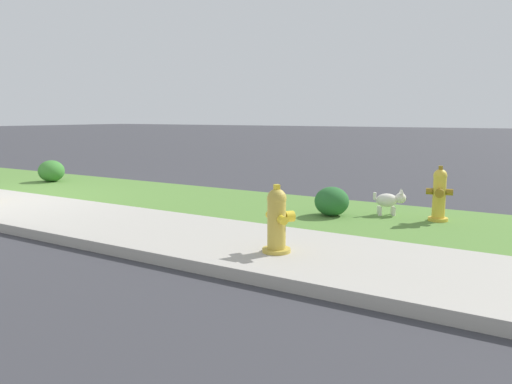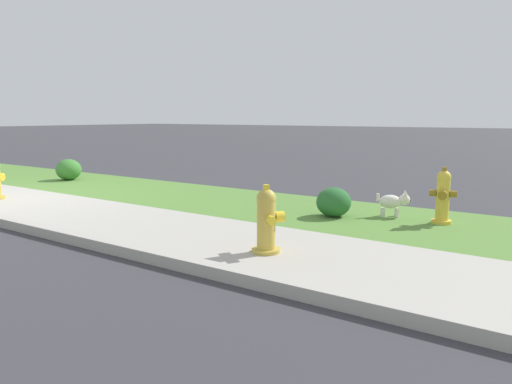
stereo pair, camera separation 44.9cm
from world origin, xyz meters
TOP-DOWN VIEW (x-y plane):
  - grass_verge at (0.00, 2.23)m, footprint 18.00×2.46m
  - fire_hydrant_mid_block at (6.92, 2.47)m, footprint 0.37×0.33m
  - fire_hydrant_near_corner at (5.80, -0.14)m, footprint 0.36×0.35m
  - small_white_dog at (6.22, 2.52)m, footprint 0.44×0.33m
  - shrub_bush_mid_verge at (5.50, 2.04)m, footprint 0.50×0.50m
  - shrub_bush_far_verge at (-1.34, 2.32)m, footprint 0.56×0.56m

SIDE VIEW (x-z plane):
  - grass_verge at x=0.00m, z-range 0.00..0.01m
  - shrub_bush_mid_verge at x=5.50m, z-range 0.00..0.43m
  - small_white_dog at x=6.22m, z-range 0.02..0.42m
  - shrub_bush_far_verge at x=-1.34m, z-range 0.00..0.48m
  - fire_hydrant_near_corner at x=5.80m, z-range -0.02..0.73m
  - fire_hydrant_mid_block at x=6.92m, z-range -0.01..0.76m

